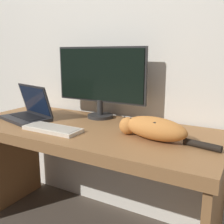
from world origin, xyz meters
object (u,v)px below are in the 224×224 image
laptop (29,112)px  cat (153,128)px  monitor (100,79)px  external_keyboard (53,129)px

laptop → cat: bearing=15.9°
monitor → external_keyboard: (-0.07, -0.39, -0.25)m
monitor → cat: size_ratio=1.23×
monitor → laptop: 0.52m
monitor → laptop: (-0.39, -0.27, -0.21)m
monitor → cat: 0.57m
monitor → laptop: bearing=-145.1°
cat → laptop: bearing=-167.9°
monitor → external_keyboard: size_ratio=1.90×
monitor → external_keyboard: 0.47m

